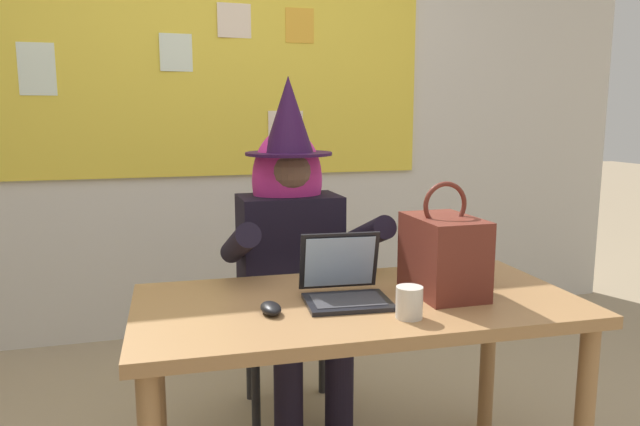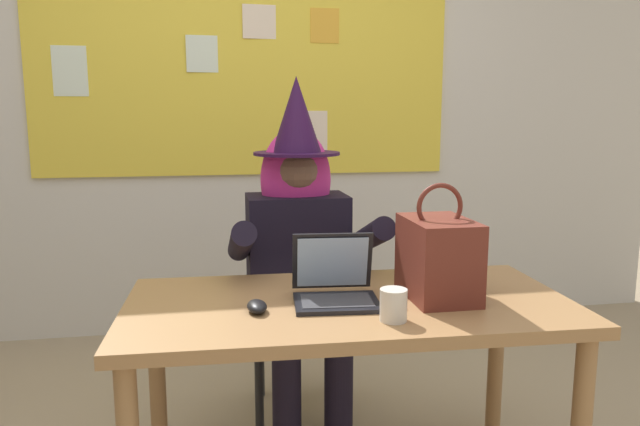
{
  "view_description": "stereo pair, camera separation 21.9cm",
  "coord_description": "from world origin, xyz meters",
  "px_view_note": "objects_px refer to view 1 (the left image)",
  "views": [
    {
      "loc": [
        -0.41,
        -1.75,
        1.31
      ],
      "look_at": [
        0.18,
        0.33,
        0.95
      ],
      "focal_mm": 33.45,
      "sensor_mm": 36.0,
      "label": 1
    },
    {
      "loc": [
        -0.2,
        -1.8,
        1.31
      ],
      "look_at": [
        0.18,
        0.33,
        0.95
      ],
      "focal_mm": 33.45,
      "sensor_mm": 36.0,
      "label": 2
    }
  ],
  "objects_px": {
    "chair_at_desk": "(289,298)",
    "coffee_mug": "(409,302)",
    "desk_main": "(358,325)",
    "computer_mouse": "(271,308)",
    "handbag": "(443,254)",
    "laptop": "(344,285)",
    "person_costumed": "(293,239)"
  },
  "relations": [
    {
      "from": "desk_main",
      "to": "coffee_mug",
      "type": "height_order",
      "value": "coffee_mug"
    },
    {
      "from": "coffee_mug",
      "to": "laptop",
      "type": "bearing_deg",
      "value": 120.54
    },
    {
      "from": "chair_at_desk",
      "to": "person_costumed",
      "type": "distance_m",
      "value": 0.31
    },
    {
      "from": "chair_at_desk",
      "to": "laptop",
      "type": "distance_m",
      "value": 0.75
    },
    {
      "from": "laptop",
      "to": "coffee_mug",
      "type": "relative_size",
      "value": 3.02
    },
    {
      "from": "handbag",
      "to": "coffee_mug",
      "type": "relative_size",
      "value": 3.98
    },
    {
      "from": "chair_at_desk",
      "to": "handbag",
      "type": "height_order",
      "value": "handbag"
    },
    {
      "from": "handbag",
      "to": "person_costumed",
      "type": "bearing_deg",
      "value": 121.1
    },
    {
      "from": "desk_main",
      "to": "computer_mouse",
      "type": "relative_size",
      "value": 13.98
    },
    {
      "from": "computer_mouse",
      "to": "handbag",
      "type": "height_order",
      "value": "handbag"
    },
    {
      "from": "computer_mouse",
      "to": "handbag",
      "type": "xyz_separation_m",
      "value": [
        0.59,
        0.05,
        0.12
      ]
    },
    {
      "from": "person_costumed",
      "to": "laptop",
      "type": "relative_size",
      "value": 5.09
    },
    {
      "from": "desk_main",
      "to": "coffee_mug",
      "type": "relative_size",
      "value": 15.3
    },
    {
      "from": "computer_mouse",
      "to": "laptop",
      "type": "bearing_deg",
      "value": 12.06
    },
    {
      "from": "desk_main",
      "to": "handbag",
      "type": "xyz_separation_m",
      "value": [
        0.29,
        -0.02,
        0.22
      ]
    },
    {
      "from": "person_costumed",
      "to": "computer_mouse",
      "type": "xyz_separation_m",
      "value": [
        -0.23,
        -0.66,
        -0.06
      ]
    },
    {
      "from": "coffee_mug",
      "to": "handbag",
      "type": "bearing_deg",
      "value": 42.9
    },
    {
      "from": "chair_at_desk",
      "to": "coffee_mug",
      "type": "distance_m",
      "value": 0.97
    },
    {
      "from": "desk_main",
      "to": "computer_mouse",
      "type": "xyz_separation_m",
      "value": [
        -0.3,
        -0.06,
        0.11
      ]
    },
    {
      "from": "desk_main",
      "to": "person_costumed",
      "type": "relative_size",
      "value": 1.0
    },
    {
      "from": "chair_at_desk",
      "to": "coffee_mug",
      "type": "bearing_deg",
      "value": 14.66
    },
    {
      "from": "desk_main",
      "to": "person_costumed",
      "type": "xyz_separation_m",
      "value": [
        -0.08,
        0.59,
        0.17
      ]
    },
    {
      "from": "person_costumed",
      "to": "laptop",
      "type": "bearing_deg",
      "value": 2.42
    },
    {
      "from": "desk_main",
      "to": "laptop",
      "type": "xyz_separation_m",
      "value": [
        -0.05,
        0.01,
        0.14
      ]
    },
    {
      "from": "chair_at_desk",
      "to": "computer_mouse",
      "type": "xyz_separation_m",
      "value": [
        -0.23,
        -0.78,
        0.23
      ]
    },
    {
      "from": "desk_main",
      "to": "person_costumed",
      "type": "height_order",
      "value": "person_costumed"
    },
    {
      "from": "chair_at_desk",
      "to": "laptop",
      "type": "relative_size",
      "value": 3.13
    },
    {
      "from": "desk_main",
      "to": "chair_at_desk",
      "type": "bearing_deg",
      "value": 95.55
    },
    {
      "from": "chair_at_desk",
      "to": "person_costumed",
      "type": "relative_size",
      "value": 0.62
    },
    {
      "from": "handbag",
      "to": "coffee_mug",
      "type": "height_order",
      "value": "handbag"
    },
    {
      "from": "person_costumed",
      "to": "computer_mouse",
      "type": "height_order",
      "value": "person_costumed"
    },
    {
      "from": "person_costumed",
      "to": "coffee_mug",
      "type": "distance_m",
      "value": 0.82
    }
  ]
}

